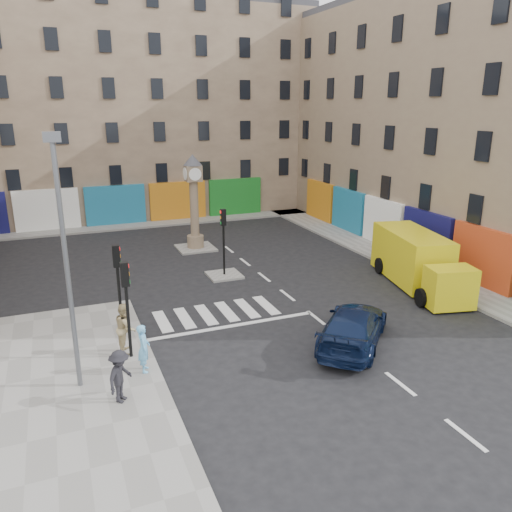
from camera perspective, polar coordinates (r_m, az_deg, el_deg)
ground at (r=22.00m, az=8.13°, el=-8.00°), size 120.00×120.00×0.00m
sidewalk_left at (r=17.69m, az=-21.92°, el=-15.48°), size 7.00×16.00×0.15m
sidewalk_right at (r=34.35m, az=12.43°, el=1.07°), size 2.60×30.00×0.15m
sidewalk_far at (r=40.87m, az=-12.69°, el=3.56°), size 32.00×2.40×0.15m
island_near at (r=28.00m, az=-3.64°, el=-2.19°), size 1.80×1.80×0.12m
island_far at (r=33.49m, az=-6.91°, el=0.92°), size 2.40×2.40×0.12m
building_right at (r=37.11m, az=21.55°, el=13.90°), size 10.00×30.00×16.00m
building_far at (r=45.59m, az=-14.68°, el=15.47°), size 32.00×10.00×17.00m
traffic_light_left_near at (r=18.65m, az=-14.59°, el=-4.31°), size 0.28×0.22×3.70m
traffic_light_left_far at (r=20.90m, az=-15.51°, el=-2.07°), size 0.28×0.22×3.70m
traffic_light_island at (r=27.28m, az=-3.74°, el=2.84°), size 0.28×0.22×3.70m
lamp_post at (r=16.54m, az=-20.98°, el=0.33°), size 0.50×0.25×8.30m
clock_pillar at (r=32.71m, az=-7.12°, el=6.81°), size 1.20×1.20×6.10m
navy_sedan at (r=20.32m, az=11.04°, el=-7.93°), size 5.22×5.37×1.55m
yellow_van at (r=27.54m, az=17.95°, el=-0.52°), size 3.85×7.75×2.71m
pedestrian_blue at (r=18.18m, az=-12.71°, el=-10.22°), size 0.52×0.70×1.76m
pedestrian_tan at (r=19.67m, az=-14.67°, el=-7.93°), size 0.88×1.05×1.94m
pedestrian_dark at (r=16.65m, az=-15.26°, el=-13.11°), size 1.21×1.30×1.75m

